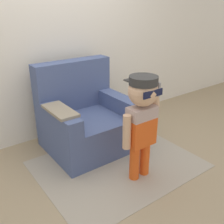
# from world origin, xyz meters

# --- Properties ---
(ground_plane) EXTENTS (10.00, 10.00, 0.00)m
(ground_plane) POSITION_xyz_m (0.00, 0.00, 0.00)
(ground_plane) COLOR #998466
(wall_back) EXTENTS (10.00, 0.05, 2.60)m
(wall_back) POSITION_xyz_m (0.00, 0.81, 1.30)
(wall_back) COLOR silver
(wall_back) RESTS_ON ground_plane
(armchair) EXTENTS (0.98, 0.87, 1.01)m
(armchair) POSITION_xyz_m (0.07, 0.26, 0.35)
(armchair) COLOR #475684
(armchair) RESTS_ON ground_plane
(person_child) EXTENTS (0.43, 0.32, 1.05)m
(person_child) POSITION_xyz_m (0.17, -0.59, 0.70)
(person_child) COLOR #E05119
(person_child) RESTS_ON ground_plane
(side_table) EXTENTS (0.31, 0.31, 0.42)m
(side_table) POSITION_xyz_m (0.80, 0.27, 0.26)
(side_table) COLOR beige
(side_table) RESTS_ON ground_plane
(rug) EXTENTS (1.67, 1.31, 0.01)m
(rug) POSITION_xyz_m (0.12, -0.31, 0.00)
(rug) COLOR #9E9384
(rug) RESTS_ON ground_plane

